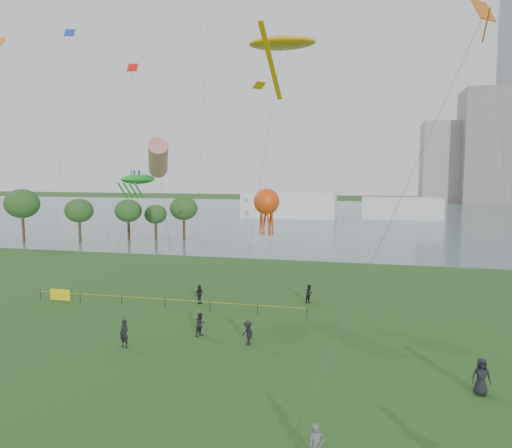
% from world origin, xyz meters
% --- Properties ---
extents(ground_plane, '(400.00, 400.00, 0.00)m').
position_xyz_m(ground_plane, '(0.00, 0.00, 0.00)').
color(ground_plane, '#183E13').
extents(lake, '(400.00, 120.00, 0.08)m').
position_xyz_m(lake, '(0.00, 100.00, 0.02)').
color(lake, slate).
rests_on(lake, ground_plane).
extents(building_mid, '(20.00, 20.00, 38.00)m').
position_xyz_m(building_mid, '(46.00, 162.00, 19.00)').
color(building_mid, slate).
rests_on(building_mid, ground_plane).
extents(building_low, '(16.00, 18.00, 28.00)m').
position_xyz_m(building_low, '(32.00, 168.00, 14.00)').
color(building_low, gray).
rests_on(building_low, ground_plane).
extents(pavilion_left, '(22.00, 8.00, 6.00)m').
position_xyz_m(pavilion_left, '(-12.00, 95.00, 3.00)').
color(pavilion_left, white).
rests_on(pavilion_left, ground_plane).
extents(pavilion_right, '(18.00, 7.00, 5.00)m').
position_xyz_m(pavilion_right, '(14.00, 98.00, 2.50)').
color(pavilion_right, silver).
rests_on(pavilion_right, ground_plane).
extents(trees, '(28.91, 13.41, 8.47)m').
position_xyz_m(trees, '(-35.33, 49.63, 5.34)').
color(trees, '#372719').
rests_on(trees, ground_plane).
extents(fence, '(24.07, 0.07, 1.05)m').
position_xyz_m(fence, '(-15.41, 15.93, 0.55)').
color(fence, black).
rests_on(fence, ground_plane).
extents(kite_flyer, '(0.79, 0.71, 1.81)m').
position_xyz_m(kite_flyer, '(5.67, -3.75, 0.90)').
color(kite_flyer, '#5B5D63').
rests_on(kite_flyer, ground_plane).
extents(spectator_a, '(0.91, 0.99, 1.65)m').
position_xyz_m(spectator_a, '(-3.96, 9.91, 0.83)').
color(spectator_a, black).
rests_on(spectator_a, ground_plane).
extents(spectator_b, '(1.19, 1.15, 1.63)m').
position_xyz_m(spectator_b, '(-0.31, 8.94, 0.81)').
color(spectator_b, black).
rests_on(spectator_b, ground_plane).
extents(spectator_c, '(0.71, 1.04, 1.64)m').
position_xyz_m(spectator_c, '(-6.93, 17.92, 0.82)').
color(spectator_c, black).
rests_on(spectator_c, ground_plane).
extents(spectator_d, '(1.00, 0.69, 1.94)m').
position_xyz_m(spectator_d, '(13.26, 4.61, 0.97)').
color(spectator_d, black).
rests_on(spectator_d, ground_plane).
extents(spectator_f, '(0.76, 0.58, 1.85)m').
position_xyz_m(spectator_f, '(-8.08, 6.64, 0.93)').
color(spectator_f, black).
rests_on(spectator_f, ground_plane).
extents(spectator_g, '(0.93, 0.99, 1.62)m').
position_xyz_m(spectator_g, '(2.36, 20.32, 0.81)').
color(spectator_g, black).
rests_on(spectator_g, ground_plane).
extents(kite_stingray, '(5.37, 10.15, 21.94)m').
position_xyz_m(kite_stingray, '(0.24, 17.76, 21.45)').
color(kite_stingray, '#3F3F42').
extents(kite_windsock, '(7.29, 9.95, 14.65)m').
position_xyz_m(kite_windsock, '(-12.72, 22.77, 12.69)').
color(kite_windsock, '#3F3F42').
extents(kite_creature, '(2.62, 8.52, 11.16)m').
position_xyz_m(kite_creature, '(-14.10, 21.22, 10.67)').
color(kite_creature, '#3F3F42').
extents(kite_octopus, '(3.04, 6.84, 10.01)m').
position_xyz_m(kite_octopus, '(-1.28, 19.33, 8.82)').
color(kite_octopus, '#3F3F42').
extents(kite_delta, '(9.20, 9.67, 20.38)m').
position_xyz_m(kite_delta, '(12.36, 5.93, 18.49)').
color(kite_delta, '#3F3F42').
extents(small_kites, '(42.78, 11.04, 8.30)m').
position_xyz_m(small_kites, '(-4.05, 17.71, 23.76)').
color(small_kites, '#1933B2').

